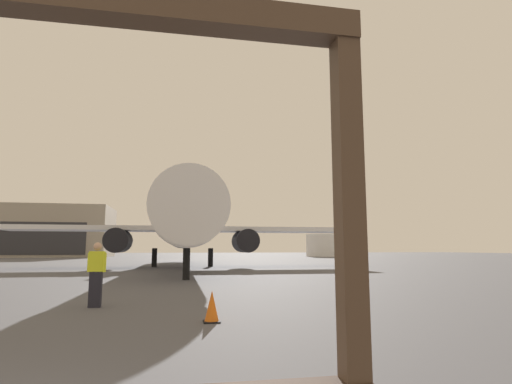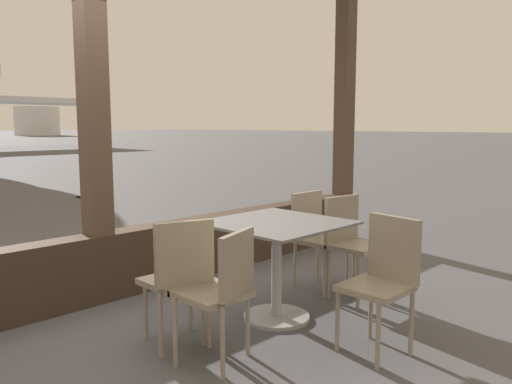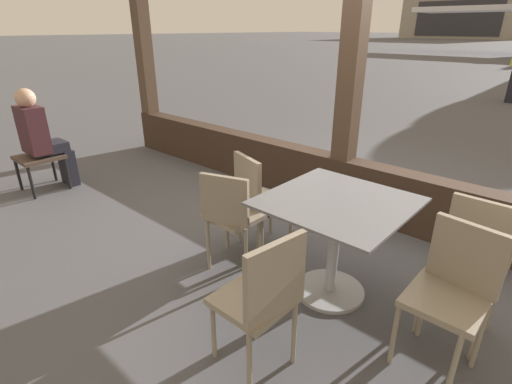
{
  "view_description": "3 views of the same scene",
  "coord_description": "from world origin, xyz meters",
  "px_view_note": "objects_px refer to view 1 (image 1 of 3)",
  "views": [
    {
      "loc": [
        2.24,
        -3.11,
        1.58
      ],
      "look_at": [
        5.37,
        13.4,
        3.9
      ],
      "focal_mm": 28.73,
      "sensor_mm": 36.0,
      "label": 1
    },
    {
      "loc": [
        -2.12,
        -3.96,
        1.51
      ],
      "look_at": [
        0.81,
        -1.09,
        0.97
      ],
      "focal_mm": 35.84,
      "sensor_mm": 36.0,
      "label": 2
    },
    {
      "loc": [
        1.93,
        -3.56,
        1.87
      ],
      "look_at": [
        -0.05,
        -1.35,
        0.6
      ],
      "focal_mm": 26.92,
      "sensor_mm": 36.0,
      "label": 3
    }
  ],
  "objects_px": {
    "distant_hangar": "(55,232)",
    "traffic_cone": "(212,307)",
    "airplane": "(184,226)",
    "ground_crew_worker": "(96,273)",
    "fuel_storage_tank": "(323,245)"
  },
  "relations": [
    {
      "from": "distant_hangar",
      "to": "traffic_cone",
      "type": "bearing_deg",
      "value": -72.33
    },
    {
      "from": "airplane",
      "to": "distant_hangar",
      "type": "relative_size",
      "value": 1.77
    },
    {
      "from": "airplane",
      "to": "distant_hangar",
      "type": "height_order",
      "value": "airplane"
    },
    {
      "from": "ground_crew_worker",
      "to": "fuel_storage_tank",
      "type": "distance_m",
      "value": 71.36
    },
    {
      "from": "ground_crew_worker",
      "to": "airplane",
      "type": "bearing_deg",
      "value": 83.5
    },
    {
      "from": "distant_hangar",
      "to": "fuel_storage_tank",
      "type": "height_order",
      "value": "distant_hangar"
    },
    {
      "from": "traffic_cone",
      "to": "ground_crew_worker",
      "type": "bearing_deg",
      "value": 135.88
    },
    {
      "from": "airplane",
      "to": "ground_crew_worker",
      "type": "distance_m",
      "value": 23.24
    },
    {
      "from": "ground_crew_worker",
      "to": "fuel_storage_tank",
      "type": "bearing_deg",
      "value": 65.15
    },
    {
      "from": "airplane",
      "to": "traffic_cone",
      "type": "bearing_deg",
      "value": -89.31
    },
    {
      "from": "airplane",
      "to": "distant_hangar",
      "type": "distance_m",
      "value": 53.04
    },
    {
      "from": "traffic_cone",
      "to": "fuel_storage_tank",
      "type": "xyz_separation_m",
      "value": [
        27.06,
        67.58,
        1.82
      ]
    },
    {
      "from": "ground_crew_worker",
      "to": "fuel_storage_tank",
      "type": "height_order",
      "value": "fuel_storage_tank"
    },
    {
      "from": "distant_hangar",
      "to": "fuel_storage_tank",
      "type": "xyz_separation_m",
      "value": [
        50.47,
        -5.94,
        -2.54
      ]
    },
    {
      "from": "airplane",
      "to": "traffic_cone",
      "type": "relative_size",
      "value": 52.28
    }
  ]
}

